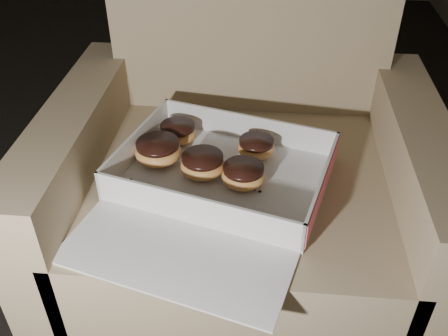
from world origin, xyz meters
name	(u,v)px	position (x,y,z in m)	size (l,w,h in m)	color
armchair	(242,194)	(0.96, -0.08, 0.27)	(0.83, 0.70, 0.87)	#9E8465
bakery_box	(218,186)	(0.92, -0.22, 0.40)	(0.52, 0.58, 0.07)	silver
donut_a	(256,147)	(0.99, -0.09, 0.42)	(0.08, 0.08, 0.04)	#ECA752
donut_b	(203,164)	(0.88, -0.17, 0.42)	(0.09, 0.09, 0.05)	#ECA752
donut_c	(178,132)	(0.81, -0.05, 0.42)	(0.08, 0.08, 0.04)	#ECA752
donut_d	(243,175)	(0.97, -0.20, 0.42)	(0.09, 0.09, 0.04)	#ECA752
donut_e	(158,151)	(0.78, -0.13, 0.42)	(0.10, 0.10, 0.05)	#ECA752
crumb_a	(131,180)	(0.74, -0.21, 0.40)	(0.01, 0.01, 0.00)	black
crumb_b	(260,191)	(1.00, -0.22, 0.40)	(0.01, 0.01, 0.00)	black
crumb_c	(150,199)	(0.79, -0.26, 0.40)	(0.01, 0.01, 0.00)	black
crumb_d	(218,210)	(0.93, -0.29, 0.40)	(0.01, 0.01, 0.00)	black
crumb_e	(254,189)	(0.99, -0.22, 0.40)	(0.01, 0.01, 0.00)	black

